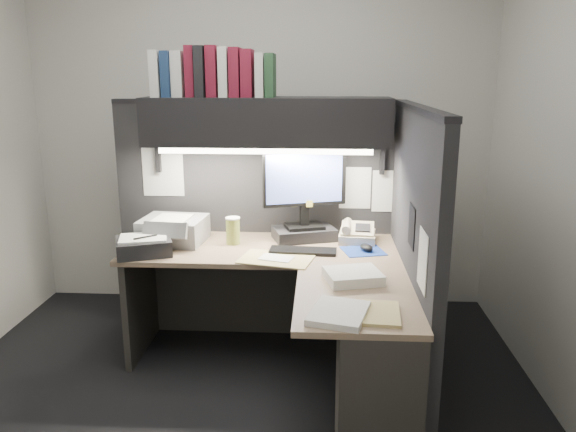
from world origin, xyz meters
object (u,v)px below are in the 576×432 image
(notebook_stack, at_px, (144,246))
(printer, at_px, (174,230))
(keyboard, at_px, (303,251))
(coffee_cup, at_px, (233,231))
(telephone, at_px, (357,234))
(monitor, at_px, (304,205))
(desk, at_px, (311,329))
(overhead_shelf, at_px, (267,121))

(notebook_stack, bearing_deg, printer, 66.04)
(keyboard, bearing_deg, coffee_cup, 164.48)
(telephone, bearing_deg, notebook_stack, -159.58)
(monitor, bearing_deg, keyboard, -107.11)
(coffee_cup, bearing_deg, keyboard, -19.30)
(notebook_stack, bearing_deg, keyboard, 4.90)
(desk, distance_m, overhead_shelf, 1.33)
(notebook_stack, bearing_deg, overhead_shelf, 27.07)
(keyboard, height_order, printer, printer)
(monitor, distance_m, keyboard, 0.36)
(desk, xyz_separation_m, keyboard, (-0.06, 0.47, 0.30))
(printer, xyz_separation_m, notebook_stack, (-0.12, -0.26, -0.03))
(overhead_shelf, bearing_deg, printer, -170.12)
(coffee_cup, distance_m, notebook_stack, 0.56)
(overhead_shelf, xyz_separation_m, coffee_cup, (-0.21, -0.13, -0.69))
(keyboard, xyz_separation_m, coffee_cup, (-0.45, 0.16, 0.07))
(desk, distance_m, printer, 1.17)
(desk, bearing_deg, printer, 144.43)
(desk, xyz_separation_m, notebook_stack, (-1.02, 0.38, 0.33))
(monitor, xyz_separation_m, telephone, (0.35, -0.02, -0.19))
(keyboard, xyz_separation_m, telephone, (0.35, 0.26, 0.04))
(keyboard, relative_size, printer, 1.03)
(desk, relative_size, overhead_shelf, 1.10)
(desk, bearing_deg, overhead_shelf, 111.79)
(notebook_stack, bearing_deg, telephone, 14.73)
(overhead_shelf, distance_m, monitor, 0.59)
(keyboard, bearing_deg, notebook_stack, -171.32)
(keyboard, relative_size, telephone, 1.69)
(telephone, height_order, notebook_stack, notebook_stack)
(overhead_shelf, bearing_deg, coffee_cup, -149.16)
(desk, height_order, telephone, telephone)
(keyboard, bearing_deg, printer, 171.71)
(keyboard, relative_size, coffee_cup, 2.49)
(monitor, relative_size, notebook_stack, 1.85)
(desk, relative_size, notebook_stack, 5.33)
(desk, height_order, printer, printer)
(desk, relative_size, telephone, 7.03)
(overhead_shelf, bearing_deg, keyboard, -49.79)
(monitor, relative_size, telephone, 2.45)
(monitor, relative_size, coffee_cup, 3.61)
(overhead_shelf, bearing_deg, desk, -68.21)
(overhead_shelf, bearing_deg, telephone, -2.38)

